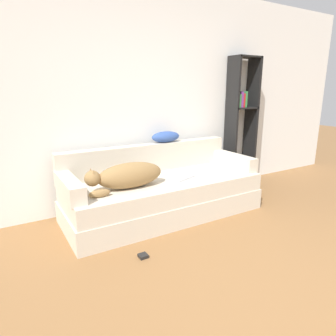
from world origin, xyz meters
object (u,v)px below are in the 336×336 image
at_px(dog, 127,176).
at_px(throw_pillow, 166,137).
at_px(laptop, 180,177).
at_px(bookshelf, 241,116).
at_px(couch, 164,197).
at_px(power_adapter, 143,256).

bearing_deg(dog, throw_pillow, 33.20).
bearing_deg(laptop, bookshelf, 2.51).
height_order(couch, throw_pillow, throw_pillow).
distance_m(dog, laptop, 0.69).
bearing_deg(throw_pillow, bookshelf, 1.15).
relative_size(couch, bookshelf, 1.20).
bearing_deg(throw_pillow, power_adapter, -128.61).
relative_size(throw_pillow, power_adapter, 5.02).
distance_m(dog, throw_pillow, 0.95).
bearing_deg(power_adapter, couch, 48.71).
bearing_deg(power_adapter, dog, 77.59).
bearing_deg(throw_pillow, dog, -146.80).
height_order(bookshelf, power_adapter, bookshelf).
height_order(throw_pillow, bookshelf, bookshelf).
xyz_separation_m(bookshelf, power_adapter, (-2.22, -1.15, -1.04)).
xyz_separation_m(dog, laptop, (0.67, 0.02, -0.13)).
distance_m(laptop, power_adapter, 1.13).
height_order(dog, bookshelf, bookshelf).
height_order(couch, bookshelf, bookshelf).
height_order(throw_pillow, power_adapter, throw_pillow).
height_order(couch, laptop, laptop).
distance_m(throw_pillow, power_adapter, 1.67).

